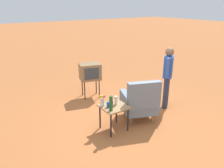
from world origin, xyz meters
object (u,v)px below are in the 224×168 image
object	(u,v)px
armchair	(140,101)
tv_on_stand	(90,72)
person_standing	(168,74)
side_table	(114,109)
soda_can_blue	(108,104)
bottle_wine_green	(111,103)
bottle_short_clear	(116,100)
soda_can_red	(112,104)
flower_vase	(102,100)

from	to	relation	value
armchair	tv_on_stand	world-z (taller)	armchair
armchair	person_standing	size ratio (longest dim) A/B	0.65
side_table	armchair	bearing A→B (deg)	179.63
person_standing	soda_can_blue	bearing A→B (deg)	4.65
side_table	tv_on_stand	size ratio (longest dim) A/B	0.57
person_standing	side_table	bearing A→B (deg)	5.56
tv_on_stand	person_standing	size ratio (longest dim) A/B	0.63
bottle_wine_green	person_standing	bearing A→B (deg)	-170.88
side_table	person_standing	xyz separation A→B (m)	(-1.82, -0.18, 0.44)
tv_on_stand	bottle_short_clear	world-z (taller)	tv_on_stand
soda_can_red	flower_vase	bearing A→B (deg)	-40.08
bottle_short_clear	person_standing	bearing A→B (deg)	-175.09
bottle_short_clear	flower_vase	size ratio (longest dim) A/B	0.75
bottle_wine_green	side_table	bearing A→B (deg)	-139.85
armchair	side_table	xyz separation A→B (m)	(0.75, -0.00, 0.00)
flower_vase	soda_can_red	bearing A→B (deg)	139.92
side_table	flower_vase	world-z (taller)	flower_vase
person_standing	flower_vase	bearing A→B (deg)	1.33
side_table	person_standing	world-z (taller)	person_standing
armchair	soda_can_blue	distance (m)	0.90
armchair	bottle_short_clear	xyz separation A→B (m)	(0.68, -0.03, 0.19)
tv_on_stand	bottle_wine_green	size ratio (longest dim) A/B	3.22
armchair	side_table	world-z (taller)	armchair
person_standing	soda_can_blue	size ratio (longest dim) A/B	13.44
person_standing	bottle_wine_green	world-z (taller)	person_standing
tv_on_stand	flower_vase	size ratio (longest dim) A/B	3.89
person_standing	bottle_short_clear	size ratio (longest dim) A/B	8.20
person_standing	flower_vase	xyz separation A→B (m)	(2.04, 0.05, -0.21)
side_table	flower_vase	size ratio (longest dim) A/B	2.20
bottle_wine_green	soda_can_blue	size ratio (longest dim) A/B	2.62
armchair	bottle_short_clear	world-z (taller)	armchair
armchair	soda_can_blue	bearing A→B (deg)	-1.48
soda_can_blue	person_standing	bearing A→B (deg)	-175.35
tv_on_stand	bottle_wine_green	bearing A→B (deg)	73.11
armchair	bottle_wine_green	world-z (taller)	armchair
armchair	person_standing	xyz separation A→B (m)	(-1.07, -0.18, 0.44)
bottle_wine_green	soda_can_red	bearing A→B (deg)	-128.94
flower_vase	soda_can_blue	bearing A→B (deg)	125.28
tv_on_stand	flower_vase	world-z (taller)	tv_on_stand
person_standing	tv_on_stand	bearing A→B (deg)	-52.00
armchair	soda_can_blue	world-z (taller)	armchair
armchair	soda_can_blue	size ratio (longest dim) A/B	8.69
tv_on_stand	soda_can_red	distance (m)	2.00
armchair	person_standing	distance (m)	1.17
bottle_short_clear	armchair	bearing A→B (deg)	177.29
side_table	soda_can_blue	world-z (taller)	soda_can_blue
bottle_wine_green	flower_vase	world-z (taller)	bottle_wine_green
side_table	soda_can_red	xyz separation A→B (m)	(0.06, 0.00, 0.14)
armchair	flower_vase	bearing A→B (deg)	-7.94
bottle_wine_green	flower_vase	size ratio (longest dim) A/B	1.21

